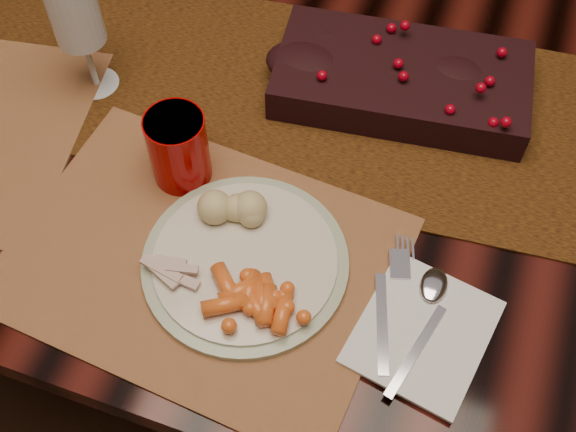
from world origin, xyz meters
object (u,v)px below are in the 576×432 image
(dining_table, at_px, (324,236))
(centerpiece, at_px, (402,76))
(placemat_main, at_px, (202,261))
(turkey_shreds, at_px, (171,269))
(baby_carrots, at_px, (257,295))
(mashed_potatoes, at_px, (235,204))
(red_cup, at_px, (179,148))
(dinner_plate, at_px, (245,261))
(wine_glass, at_px, (82,37))
(napkin, at_px, (423,332))

(dining_table, xyz_separation_m, centerpiece, (0.08, 0.03, 0.41))
(placemat_main, height_order, turkey_shreds, turkey_shreds)
(dining_table, xyz_separation_m, baby_carrots, (0.01, -0.34, 0.40))
(placemat_main, bearing_deg, dining_table, 81.56)
(mashed_potatoes, distance_m, red_cup, 0.10)
(dinner_plate, bearing_deg, wine_glass, 146.22)
(baby_carrots, distance_m, wine_glass, 0.42)
(red_cup, bearing_deg, wine_glass, 149.89)
(dining_table, bearing_deg, turkey_shreds, -105.51)
(dining_table, height_order, wine_glass, wine_glass)
(placemat_main, bearing_deg, turkey_shreds, -118.39)
(wine_glass, bearing_deg, turkey_shreds, -47.21)
(dinner_plate, height_order, mashed_potatoes, mashed_potatoes)
(centerpiece, distance_m, turkey_shreds, 0.41)
(placemat_main, distance_m, napkin, 0.27)
(dining_table, distance_m, centerpiece, 0.42)
(mashed_potatoes, bearing_deg, red_cup, 153.02)
(dinner_plate, bearing_deg, mashed_potatoes, 121.61)
(red_cup, bearing_deg, centerpiece, 45.03)
(placemat_main, distance_m, wine_glass, 0.34)
(baby_carrots, bearing_deg, placemat_main, 158.64)
(mashed_potatoes, xyz_separation_m, turkey_shreds, (-0.04, -0.10, -0.02))
(mashed_potatoes, bearing_deg, turkey_shreds, -112.89)
(centerpiece, height_order, placemat_main, centerpiece)
(placemat_main, bearing_deg, baby_carrots, -16.51)
(turkey_shreds, bearing_deg, dining_table, 74.49)
(dinner_plate, bearing_deg, placemat_main, -166.89)
(centerpiece, xyz_separation_m, placemat_main, (-0.15, -0.34, -0.04))
(napkin, xyz_separation_m, red_cup, (-0.34, 0.12, 0.05))
(baby_carrots, relative_size, red_cup, 1.06)
(placemat_main, xyz_separation_m, red_cup, (-0.07, 0.11, 0.05))
(centerpiece, height_order, red_cup, red_cup)
(dining_table, xyz_separation_m, red_cup, (-0.15, -0.20, 0.43))
(wine_glass, bearing_deg, centerpiece, 16.90)
(mashed_potatoes, distance_m, turkey_shreds, 0.11)
(centerpiece, bearing_deg, dinner_plate, -107.54)
(baby_carrots, height_order, turkey_shreds, baby_carrots)
(placemat_main, xyz_separation_m, napkin, (0.27, -0.00, 0.00))
(dining_table, height_order, dinner_plate, dinner_plate)
(placemat_main, xyz_separation_m, turkey_shreds, (-0.02, -0.03, 0.02))
(dinner_plate, distance_m, baby_carrots, 0.06)
(dinner_plate, distance_m, mashed_potatoes, 0.07)
(centerpiece, bearing_deg, turkey_shreds, -115.39)
(mashed_potatoes, bearing_deg, napkin, -15.25)
(centerpiece, distance_m, napkin, 0.36)
(centerpiece, distance_m, dinner_plate, 0.34)
(dinner_plate, distance_m, red_cup, 0.16)
(mashed_potatoes, height_order, turkey_shreds, mashed_potatoes)
(dinner_plate, height_order, red_cup, red_cup)
(red_cup, distance_m, wine_glass, 0.21)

